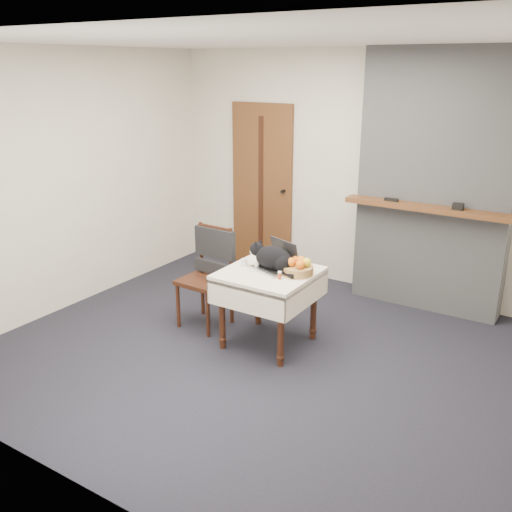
{
  "coord_description": "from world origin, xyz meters",
  "views": [
    {
      "loc": [
        2.4,
        -3.82,
        2.43
      ],
      "look_at": [
        -0.13,
        0.15,
        0.84
      ],
      "focal_mm": 40.0,
      "sensor_mm": 36.0,
      "label": 1
    }
  ],
  "objects_px": {
    "pill_bottle": "(280,275)",
    "chair": "(210,262)",
    "cat": "(274,259)",
    "laptop": "(277,262)",
    "fruit_basket": "(298,268)",
    "door": "(262,188)",
    "side_table": "(269,283)",
    "cream_jar": "(244,262)"
  },
  "relations": [
    {
      "from": "door",
      "to": "pill_bottle",
      "type": "xyz_separation_m",
      "value": [
        1.35,
        -1.88,
        -0.26
      ]
    },
    {
      "from": "door",
      "to": "fruit_basket",
      "type": "distance_m",
      "value": 2.23
    },
    {
      "from": "cat",
      "to": "pill_bottle",
      "type": "height_order",
      "value": "cat"
    },
    {
      "from": "side_table",
      "to": "cat",
      "type": "distance_m",
      "value": 0.23
    },
    {
      "from": "fruit_basket",
      "to": "chair",
      "type": "bearing_deg",
      "value": 178.5
    },
    {
      "from": "pill_bottle",
      "to": "fruit_basket",
      "type": "relative_size",
      "value": 0.26
    },
    {
      "from": "door",
      "to": "chair",
      "type": "bearing_deg",
      "value": -74.71
    },
    {
      "from": "side_table",
      "to": "laptop",
      "type": "xyz_separation_m",
      "value": [
        0.03,
        0.09,
        0.18
      ]
    },
    {
      "from": "fruit_basket",
      "to": "pill_bottle",
      "type": "bearing_deg",
      "value": -112.49
    },
    {
      "from": "laptop",
      "to": "fruit_basket",
      "type": "bearing_deg",
      "value": 16.69
    },
    {
      "from": "fruit_basket",
      "to": "chair",
      "type": "distance_m",
      "value": 0.98
    },
    {
      "from": "laptop",
      "to": "fruit_basket",
      "type": "height_order",
      "value": "laptop"
    },
    {
      "from": "laptop",
      "to": "chair",
      "type": "relative_size",
      "value": 0.44
    },
    {
      "from": "side_table",
      "to": "pill_bottle",
      "type": "distance_m",
      "value": 0.25
    },
    {
      "from": "door",
      "to": "pill_bottle",
      "type": "distance_m",
      "value": 2.33
    },
    {
      "from": "fruit_basket",
      "to": "cat",
      "type": "bearing_deg",
      "value": -173.48
    },
    {
      "from": "laptop",
      "to": "fruit_basket",
      "type": "relative_size",
      "value": 1.62
    },
    {
      "from": "cat",
      "to": "cream_jar",
      "type": "distance_m",
      "value": 0.3
    },
    {
      "from": "cat",
      "to": "door",
      "type": "bearing_deg",
      "value": 126.72
    },
    {
      "from": "cat",
      "to": "fruit_basket",
      "type": "bearing_deg",
      "value": 8.45
    },
    {
      "from": "laptop",
      "to": "chair",
      "type": "xyz_separation_m",
      "value": [
        -0.75,
        0.01,
        -0.14
      ]
    },
    {
      "from": "cat",
      "to": "pill_bottle",
      "type": "relative_size",
      "value": 7.6
    },
    {
      "from": "door",
      "to": "cat",
      "type": "height_order",
      "value": "door"
    },
    {
      "from": "laptop",
      "to": "cat",
      "type": "xyz_separation_m",
      "value": [
        -0.01,
        -0.04,
        0.04
      ]
    },
    {
      "from": "cream_jar",
      "to": "fruit_basket",
      "type": "bearing_deg",
      "value": 7.24
    },
    {
      "from": "pill_bottle",
      "to": "fruit_basket",
      "type": "height_order",
      "value": "fruit_basket"
    },
    {
      "from": "fruit_basket",
      "to": "chair",
      "type": "xyz_separation_m",
      "value": [
        -0.97,
        0.03,
        -0.14
      ]
    },
    {
      "from": "pill_bottle",
      "to": "chair",
      "type": "relative_size",
      "value": 0.07
    },
    {
      "from": "side_table",
      "to": "cat",
      "type": "xyz_separation_m",
      "value": [
        0.02,
        0.05,
        0.22
      ]
    },
    {
      "from": "cat",
      "to": "pill_bottle",
      "type": "xyz_separation_m",
      "value": [
        0.15,
        -0.16,
        -0.07
      ]
    },
    {
      "from": "side_table",
      "to": "cream_jar",
      "type": "height_order",
      "value": "cream_jar"
    },
    {
      "from": "laptop",
      "to": "pill_bottle",
      "type": "xyz_separation_m",
      "value": [
        0.14,
        -0.2,
        -0.03
      ]
    },
    {
      "from": "pill_bottle",
      "to": "chair",
      "type": "xyz_separation_m",
      "value": [
        -0.89,
        0.21,
        -0.12
      ]
    },
    {
      "from": "cat",
      "to": "side_table",
      "type": "bearing_deg",
      "value": -111.94
    },
    {
      "from": "cream_jar",
      "to": "pill_bottle",
      "type": "height_order",
      "value": "pill_bottle"
    },
    {
      "from": "side_table",
      "to": "fruit_basket",
      "type": "relative_size",
      "value": 2.95
    },
    {
      "from": "pill_bottle",
      "to": "side_table",
      "type": "bearing_deg",
      "value": 147.36
    },
    {
      "from": "door",
      "to": "fruit_basket",
      "type": "bearing_deg",
      "value": -49.96
    },
    {
      "from": "side_table",
      "to": "cream_jar",
      "type": "xyz_separation_m",
      "value": [
        -0.26,
        0.01,
        0.14
      ]
    },
    {
      "from": "cat",
      "to": "chair",
      "type": "distance_m",
      "value": 0.77
    },
    {
      "from": "door",
      "to": "chair",
      "type": "xyz_separation_m",
      "value": [
        0.46,
        -1.67,
        -0.38
      ]
    },
    {
      "from": "side_table",
      "to": "fruit_basket",
      "type": "bearing_deg",
      "value": 16.71
    }
  ]
}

